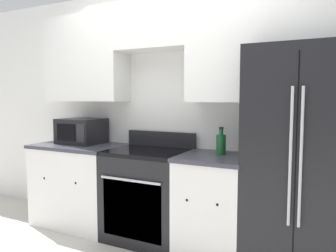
% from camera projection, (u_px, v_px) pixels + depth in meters
% --- Properties ---
extents(wall_back, '(8.00, 0.39, 2.60)m').
position_uv_depth(wall_back, '(181.00, 86.00, 3.33)').
color(wall_back, white).
rests_on(wall_back, ground_plane).
extents(lower_cabinets_left, '(1.00, 0.64, 0.91)m').
position_uv_depth(lower_cabinets_left, '(80.00, 184.00, 3.69)').
color(lower_cabinets_left, white).
rests_on(lower_cabinets_left, ground_plane).
extents(lower_cabinets_right, '(0.62, 0.64, 0.91)m').
position_uv_depth(lower_cabinets_right, '(214.00, 205.00, 2.99)').
color(lower_cabinets_right, white).
rests_on(lower_cabinets_right, ground_plane).
extents(oven_range, '(0.79, 0.65, 1.07)m').
position_uv_depth(oven_range, '(148.00, 194.00, 3.30)').
color(oven_range, black).
rests_on(oven_range, ground_plane).
extents(refrigerator, '(0.83, 0.79, 1.83)m').
position_uv_depth(refrigerator, '(300.00, 160.00, 2.68)').
color(refrigerator, black).
rests_on(refrigerator, ground_plane).
extents(microwave, '(0.47, 0.40, 0.28)m').
position_uv_depth(microwave, '(81.00, 131.00, 3.74)').
color(microwave, black).
rests_on(microwave, lower_cabinets_left).
extents(bottle, '(0.09, 0.09, 0.25)m').
position_uv_depth(bottle, '(221.00, 144.00, 3.00)').
color(bottle, '#195928').
rests_on(bottle, lower_cabinets_right).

